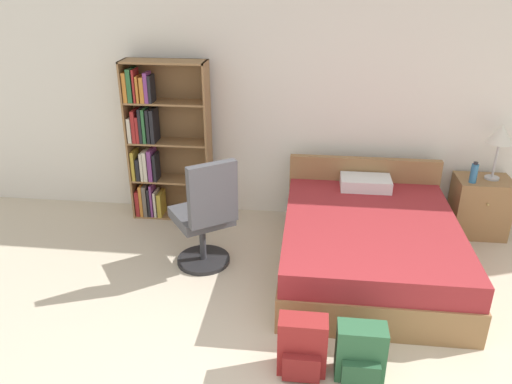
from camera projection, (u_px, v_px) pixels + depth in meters
The scene contains 9 objects.
wall_back at pixel (326, 101), 5.20m from camera, with size 9.00×0.06×2.60m.
bookshelf at pixel (158, 144), 5.35m from camera, with size 0.87×0.29×1.73m.
bed at pixel (368, 242), 4.57m from camera, with size 1.55×1.93×0.78m.
office_chair at pixel (206, 218), 4.49m from camera, with size 0.70×0.72×1.10m.
nightstand at pixel (479, 206), 5.18m from camera, with size 0.54×0.43×0.62m.
table_lamp at pixel (501, 136), 4.87m from camera, with size 0.26×0.26×0.57m.
water_bottle at pixel (474, 173), 4.93m from camera, with size 0.07×0.07×0.21m.
backpack_red at pixel (302, 347), 3.41m from camera, with size 0.34×0.24×0.43m.
backpack_green at pixel (360, 354), 3.36m from camera, with size 0.33×0.24×0.41m.
Camera 1 is at (-0.13, -1.95, 2.58)m, focal length 35.00 mm.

